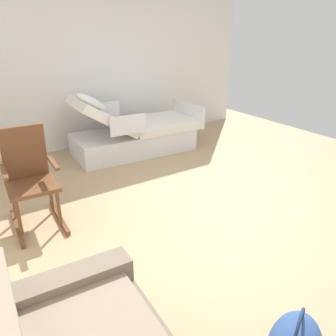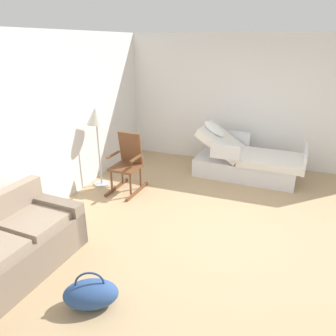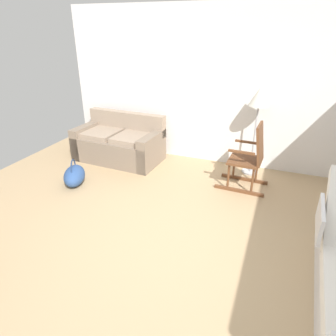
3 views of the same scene
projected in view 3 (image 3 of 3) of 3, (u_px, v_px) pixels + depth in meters
The scene contains 6 objects.
ground_plane at pixel (161, 249), 3.45m from camera, with size 7.00×7.00×0.00m, color tan.
back_wall at pixel (221, 89), 5.19m from camera, with size 5.80×0.10×2.70m, color white.
couch at pixel (119, 144), 5.69m from camera, with size 1.64×0.93×0.85m.
rocking_chair at pixel (250, 158), 4.58m from camera, with size 0.78×0.52×1.05m.
floor_lamp at pixel (259, 103), 4.75m from camera, with size 0.34×0.34×1.48m.
duffel_bag at pixel (74, 175), 4.82m from camera, with size 0.53×0.64×0.43m.
Camera 3 is at (1.06, -2.51, 2.32)m, focal length 32.04 mm.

